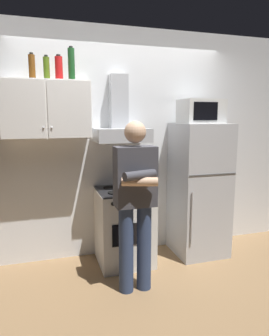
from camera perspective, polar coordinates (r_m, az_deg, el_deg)
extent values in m
plane|color=olive|center=(3.55, 0.00, -18.63)|extent=(7.00, 7.00, 0.00)
cube|color=white|center=(3.72, -2.69, 4.49)|extent=(4.80, 0.10, 2.70)
cube|color=white|center=(3.38, -16.14, 10.42)|extent=(0.90, 0.34, 0.60)
cube|color=white|center=(3.21, -20.17, 10.29)|extent=(0.43, 0.01, 0.58)
cube|color=white|center=(3.21, -12.01, 10.65)|extent=(0.43, 0.01, 0.58)
sphere|color=#B2B2B7|center=(3.19, -16.66, 7.24)|extent=(0.02, 0.02, 0.02)
sphere|color=#B2B2B7|center=(3.19, -15.21, 7.30)|extent=(0.02, 0.02, 0.02)
cube|color=white|center=(3.58, -1.96, -10.91)|extent=(0.60, 0.60, 0.85)
cube|color=black|center=(3.46, -2.00, -4.20)|extent=(0.59, 0.59, 0.01)
cube|color=black|center=(3.30, -0.57, -12.27)|extent=(0.42, 0.01, 0.24)
cylinder|color=black|center=(3.31, -3.65, -4.62)|extent=(0.16, 0.16, 0.01)
cylinder|color=black|center=(3.38, 0.66, -4.31)|extent=(0.16, 0.16, 0.01)
cylinder|color=black|center=(3.54, -4.55, -3.71)|extent=(0.16, 0.16, 0.01)
cylinder|color=black|center=(3.60, -0.49, -3.44)|extent=(0.16, 0.16, 0.01)
cylinder|color=black|center=(3.13, -4.08, -6.73)|extent=(0.04, 0.02, 0.04)
cylinder|color=black|center=(3.16, -1.77, -6.55)|extent=(0.04, 0.02, 0.04)
cylinder|color=black|center=(3.20, 0.67, -6.35)|extent=(0.04, 0.02, 0.04)
cylinder|color=black|center=(3.24, 2.87, -6.16)|extent=(0.04, 0.02, 0.04)
cube|color=#B7BABF|center=(3.44, -2.41, 6.17)|extent=(0.60, 0.44, 0.15)
cube|color=#B7BABF|center=(3.58, -3.03, 12.30)|extent=(0.20, 0.16, 0.60)
cube|color=silver|center=(3.82, 11.95, -3.95)|extent=(0.60, 0.60, 1.60)
cube|color=#4C4C4C|center=(3.51, 14.45, -1.20)|extent=(0.59, 0.01, 0.01)
cylinder|color=silver|center=(3.50, 10.68, -9.22)|extent=(0.02, 0.02, 0.60)
cube|color=silver|center=(3.74, 12.29, 10.29)|extent=(0.48, 0.36, 0.28)
cube|color=black|center=(3.56, 13.18, 10.31)|extent=(0.30, 0.01, 0.20)
cylinder|color=navy|center=(3.01, -1.58, -14.99)|extent=(0.14, 0.14, 0.85)
cylinder|color=navy|center=(3.06, 1.78, -14.58)|extent=(0.14, 0.14, 0.85)
cube|color=#3F3F47|center=(2.82, 0.12, -1.62)|extent=(0.38, 0.20, 0.56)
cylinder|color=#3F3F47|center=(2.68, 1.00, -1.33)|extent=(0.33, 0.17, 0.08)
cylinder|color=#DBAD89|center=(2.69, 1.00, -2.58)|extent=(0.33, 0.17, 0.08)
sphere|color=#DBAD89|center=(2.77, 0.13, 6.73)|extent=(0.20, 0.20, 0.20)
cylinder|color=#B7BABF|center=(3.36, 0.66, -3.34)|extent=(0.18, 0.18, 0.11)
cylinder|color=black|center=(3.32, -1.25, -2.85)|extent=(0.05, 0.01, 0.01)
cylinder|color=black|center=(3.39, 2.54, -2.60)|extent=(0.05, 0.01, 0.01)
cylinder|color=brown|center=(3.43, -18.62, 17.40)|extent=(0.07, 0.07, 0.25)
cylinder|color=black|center=(3.45, -18.74, 19.59)|extent=(0.04, 0.04, 0.02)
cylinder|color=red|center=(3.40, -13.95, 17.59)|extent=(0.08, 0.08, 0.24)
cylinder|color=black|center=(3.42, -14.04, 19.70)|extent=(0.04, 0.04, 0.02)
cylinder|color=#19471E|center=(3.45, -11.71, 18.35)|extent=(0.07, 0.07, 0.33)
cylinder|color=black|center=(3.49, -11.81, 21.23)|extent=(0.04, 0.04, 0.02)
cylinder|color=#4C6B19|center=(3.42, -16.11, 17.39)|extent=(0.06, 0.06, 0.23)
cylinder|color=black|center=(3.44, -16.21, 19.46)|extent=(0.04, 0.04, 0.02)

